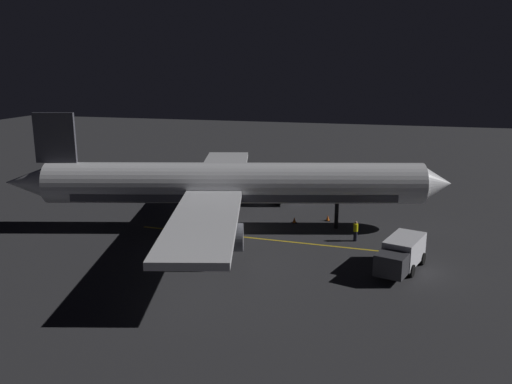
# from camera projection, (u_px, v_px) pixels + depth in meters

# --- Properties ---
(ground_plane) EXTENTS (180.00, 180.00, 0.20)m
(ground_plane) POSITION_uv_depth(u_px,v_px,m) (235.00, 229.00, 48.00)
(ground_plane) COLOR #2D2D30
(apron_guide_stripe) EXTENTS (1.56, 24.40, 0.01)m
(apron_guide_stripe) POSITION_uv_depth(u_px,v_px,m) (271.00, 240.00, 44.65)
(apron_guide_stripe) COLOR gold
(apron_guide_stripe) RESTS_ON ground_plane
(airliner) EXTENTS (37.54, 39.70, 10.46)m
(airliner) POSITION_uv_depth(u_px,v_px,m) (228.00, 185.00, 47.03)
(airliner) COLOR white
(airliner) RESTS_ON ground_plane
(baggage_truck) EXTENTS (6.14, 3.76, 2.35)m
(baggage_truck) POSITION_uv_depth(u_px,v_px,m) (401.00, 254.00, 37.78)
(baggage_truck) COLOR silver
(baggage_truck) RESTS_ON ground_plane
(catering_truck) EXTENTS (6.47, 3.29, 2.23)m
(catering_truck) POSITION_uv_depth(u_px,v_px,m) (278.00, 189.00, 57.91)
(catering_truck) COLOR silver
(catering_truck) RESTS_ON ground_plane
(ground_crew_worker) EXTENTS (0.40, 0.40, 1.74)m
(ground_crew_worker) POSITION_uv_depth(u_px,v_px,m) (356.00, 231.00, 44.20)
(ground_crew_worker) COLOR black
(ground_crew_worker) RESTS_ON ground_plane
(traffic_cone_near_left) EXTENTS (0.50, 0.50, 0.55)m
(traffic_cone_near_left) POSITION_uv_depth(u_px,v_px,m) (328.00, 218.00, 50.08)
(traffic_cone_near_left) COLOR #EA590F
(traffic_cone_near_left) RESTS_ON ground_plane
(traffic_cone_near_right) EXTENTS (0.50, 0.50, 0.55)m
(traffic_cone_near_right) POSITION_uv_depth(u_px,v_px,m) (294.00, 220.00, 49.48)
(traffic_cone_near_right) COLOR #EA590F
(traffic_cone_near_right) RESTS_ON ground_plane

